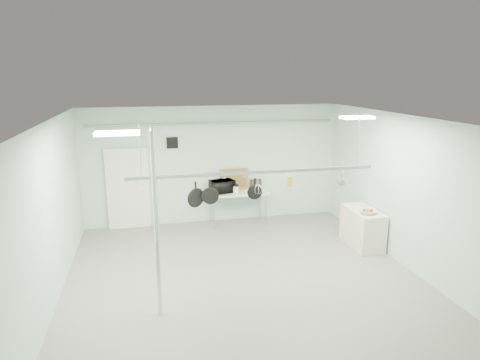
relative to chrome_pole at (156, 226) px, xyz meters
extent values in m
plane|color=gray|center=(1.70, 0.60, -1.60)|extent=(8.00, 8.00, 0.00)
cube|color=silver|center=(1.70, 0.60, 1.59)|extent=(7.00, 8.00, 0.02)
cube|color=#A5C6B8|center=(1.70, 4.59, 0.00)|extent=(7.00, 0.02, 3.20)
cube|color=#A5C6B8|center=(5.19, 0.60, 0.00)|extent=(0.02, 8.00, 3.20)
cube|color=silver|center=(-0.60, 4.54, -0.55)|extent=(1.10, 0.10, 2.20)
cube|color=black|center=(0.60, 4.57, 0.65)|extent=(0.30, 0.04, 0.30)
cylinder|color=gray|center=(1.70, 4.50, 1.15)|extent=(6.60, 0.07, 0.07)
cylinder|color=silver|center=(0.00, 0.00, 0.00)|extent=(0.08, 0.08, 3.20)
cube|color=silver|center=(2.30, 4.20, -0.72)|extent=(1.60, 0.70, 0.05)
cylinder|color=#B7B7BC|center=(1.58, 3.92, -1.17)|extent=(0.04, 0.04, 0.86)
cylinder|color=#B7B7BC|center=(1.58, 4.48, -1.17)|extent=(0.04, 0.04, 0.86)
cylinder|color=#B7B7BC|center=(3.02, 3.92, -1.17)|extent=(0.04, 0.04, 0.86)
cylinder|color=#B7B7BC|center=(3.02, 4.48, -1.17)|extent=(0.04, 0.04, 0.86)
cube|color=beige|center=(4.85, 2.00, -1.15)|extent=(0.60, 1.20, 0.90)
cube|color=#B7B7BC|center=(1.90, 0.90, 0.60)|extent=(4.80, 0.06, 0.06)
cylinder|color=#B7B7BC|center=(-0.20, 0.90, 1.10)|extent=(0.02, 0.02, 0.94)
cylinder|color=#B7B7BC|center=(4.00, 0.90, 1.10)|extent=(0.02, 0.02, 0.94)
cube|color=white|center=(-0.50, -0.20, 1.56)|extent=(0.65, 0.30, 0.05)
cube|color=white|center=(4.10, 1.20, 1.56)|extent=(0.65, 0.30, 0.05)
imported|color=black|center=(1.86, 4.21, -0.52)|extent=(0.71, 0.58, 0.34)
cylinder|color=silver|center=(2.21, 4.08, -0.60)|extent=(0.19, 0.19, 0.19)
cube|color=#BB7532|center=(2.26, 4.50, -0.41)|extent=(0.79, 0.18, 0.58)
cube|color=#351E12|center=(2.89, 4.50, -0.57)|extent=(0.31, 0.11, 0.25)
imported|color=silver|center=(4.80, 1.72, -0.65)|extent=(0.49, 0.49, 0.10)
camera|label=1|loc=(-0.12, -6.73, 2.40)|focal=32.00mm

